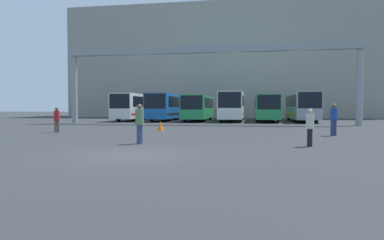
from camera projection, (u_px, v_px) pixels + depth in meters
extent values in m
plane|color=#2D3033|center=(132.00, 155.00, 11.84)|extent=(200.00, 200.00, 0.00)
cube|color=gray|center=(226.00, 64.00, 57.70)|extent=(50.90, 12.00, 17.85)
cylinder|color=gray|center=(74.00, 90.00, 34.93)|extent=(0.60, 0.60, 6.82)
cylinder|color=gray|center=(360.00, 87.00, 30.39)|extent=(0.60, 0.60, 6.82)
cube|color=gray|center=(207.00, 49.00, 32.52)|extent=(27.94, 0.80, 0.70)
cube|color=silver|center=(136.00, 106.00, 42.54)|extent=(2.49, 11.19, 2.85)
cube|color=black|center=(119.00, 101.00, 37.02)|extent=(2.30, 0.06, 1.59)
cube|color=black|center=(136.00, 102.00, 42.52)|extent=(2.52, 9.51, 1.20)
cube|color=red|center=(136.00, 113.00, 42.57)|extent=(2.52, 10.63, 0.24)
cylinder|color=black|center=(119.00, 117.00, 39.68)|extent=(0.28, 1.06, 1.06)
cylinder|color=black|center=(136.00, 117.00, 39.31)|extent=(0.28, 1.06, 1.06)
cylinder|color=black|center=(136.00, 115.00, 45.85)|extent=(0.28, 1.06, 1.06)
cylinder|color=black|center=(152.00, 115.00, 45.49)|extent=(0.28, 1.06, 1.06)
cube|color=#1959A5|center=(168.00, 106.00, 42.51)|extent=(2.57, 12.47, 2.83)
cube|color=black|center=(155.00, 101.00, 36.36)|extent=(2.36, 0.06, 1.58)
cube|color=black|center=(168.00, 102.00, 42.49)|extent=(2.60, 10.60, 1.19)
cube|color=black|center=(168.00, 113.00, 42.54)|extent=(2.60, 11.84, 0.24)
cylinder|color=black|center=(152.00, 117.00, 39.30)|extent=(0.28, 0.95, 0.95)
cylinder|color=black|center=(171.00, 117.00, 38.93)|extent=(0.28, 0.95, 0.95)
cylinder|color=black|center=(166.00, 116.00, 46.18)|extent=(0.28, 0.95, 0.95)
cylinder|color=black|center=(183.00, 116.00, 45.81)|extent=(0.28, 0.95, 0.95)
cube|color=#268C4C|center=(199.00, 107.00, 40.73)|extent=(2.56, 10.19, 2.62)
cube|color=black|center=(191.00, 102.00, 35.71)|extent=(2.35, 0.06, 1.47)
cube|color=black|center=(199.00, 103.00, 40.71)|extent=(2.59, 8.67, 1.10)
cube|color=#268C4C|center=(199.00, 114.00, 40.76)|extent=(2.59, 9.68, 0.24)
cylinder|color=black|center=(185.00, 117.00, 38.15)|extent=(0.28, 0.98, 0.98)
cylinder|color=black|center=(205.00, 118.00, 37.78)|extent=(0.28, 0.98, 0.98)
cylinder|color=black|center=(193.00, 116.00, 43.78)|extent=(0.28, 0.98, 0.98)
cylinder|color=black|center=(211.00, 116.00, 43.40)|extent=(0.28, 0.98, 0.98)
cube|color=silver|center=(232.00, 105.00, 40.60)|extent=(2.57, 11.27, 2.98)
cube|color=black|center=(229.00, 100.00, 35.04)|extent=(2.37, 0.06, 1.67)
cube|color=black|center=(232.00, 101.00, 40.58)|extent=(2.60, 9.58, 1.25)
cube|color=orange|center=(232.00, 114.00, 40.63)|extent=(2.60, 10.71, 0.24)
cylinder|color=black|center=(220.00, 118.00, 37.73)|extent=(0.28, 0.98, 0.98)
cylinder|color=black|center=(241.00, 118.00, 37.35)|extent=(0.28, 0.98, 0.98)
cylinder|color=black|center=(225.00, 116.00, 43.95)|extent=(0.28, 0.98, 0.98)
cylinder|color=black|center=(242.00, 116.00, 43.57)|extent=(0.28, 0.98, 0.98)
cube|color=#268C4C|center=(266.00, 107.00, 39.74)|extent=(2.51, 10.85, 2.64)
cube|color=black|center=(269.00, 102.00, 34.40)|extent=(2.31, 0.06, 1.48)
cube|color=black|center=(266.00, 103.00, 39.72)|extent=(2.54, 9.22, 1.11)
cube|color=#268C4C|center=(266.00, 114.00, 39.77)|extent=(2.54, 10.31, 0.24)
cylinder|color=black|center=(257.00, 117.00, 36.97)|extent=(0.28, 1.09, 1.09)
cylinder|color=black|center=(278.00, 117.00, 36.61)|extent=(0.28, 1.09, 1.09)
cylinder|color=black|center=(256.00, 116.00, 42.96)|extent=(0.28, 1.09, 1.09)
cylinder|color=black|center=(274.00, 116.00, 42.59)|extent=(0.28, 1.09, 1.09)
cube|color=#999EA5|center=(301.00, 106.00, 39.29)|extent=(2.47, 11.28, 2.90)
cube|color=black|center=(310.00, 100.00, 33.73)|extent=(2.27, 0.06, 1.62)
cube|color=black|center=(301.00, 101.00, 39.27)|extent=(2.50, 9.59, 1.22)
cube|color=orange|center=(301.00, 114.00, 39.32)|extent=(2.50, 10.72, 0.24)
cylinder|color=black|center=(295.00, 118.00, 36.40)|extent=(0.28, 1.08, 1.08)
cylinder|color=black|center=(316.00, 118.00, 36.05)|extent=(0.28, 1.08, 1.08)
cylinder|color=black|center=(289.00, 116.00, 42.63)|extent=(0.28, 1.08, 1.08)
cylinder|color=black|center=(306.00, 116.00, 42.27)|extent=(0.28, 1.08, 1.08)
cylinder|color=navy|center=(332.00, 128.00, 19.66)|extent=(0.20, 0.20, 0.88)
cylinder|color=navy|center=(335.00, 128.00, 19.72)|extent=(0.20, 0.20, 0.88)
cylinder|color=navy|center=(334.00, 114.00, 19.66)|extent=(0.38, 0.38, 0.73)
sphere|color=brown|center=(334.00, 106.00, 19.64)|extent=(0.24, 0.24, 0.24)
cylinder|color=black|center=(309.00, 138.00, 14.28)|extent=(0.17, 0.17, 0.75)
cylinder|color=black|center=(310.00, 138.00, 14.40)|extent=(0.17, 0.17, 0.75)
cylinder|color=beige|center=(310.00, 121.00, 14.32)|extent=(0.33, 0.33, 0.63)
sphere|color=tan|center=(310.00, 111.00, 14.30)|extent=(0.20, 0.20, 0.20)
cylinder|color=brown|center=(56.00, 127.00, 22.24)|extent=(0.18, 0.18, 0.78)
cylinder|color=brown|center=(58.00, 126.00, 22.34)|extent=(0.18, 0.18, 0.78)
cylinder|color=#A5191E|center=(57.00, 115.00, 22.26)|extent=(0.34, 0.34, 0.65)
sphere|color=brown|center=(57.00, 109.00, 22.25)|extent=(0.21, 0.21, 0.21)
cylinder|color=navy|center=(139.00, 135.00, 15.31)|extent=(0.20, 0.20, 0.85)
cylinder|color=navy|center=(140.00, 134.00, 15.48)|extent=(0.20, 0.20, 0.85)
cylinder|color=#4C724C|center=(140.00, 117.00, 15.37)|extent=(0.37, 0.37, 0.71)
sphere|color=brown|center=(140.00, 107.00, 15.35)|extent=(0.23, 0.23, 0.23)
cone|color=orange|center=(161.00, 126.00, 24.13)|extent=(0.45, 0.45, 0.69)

